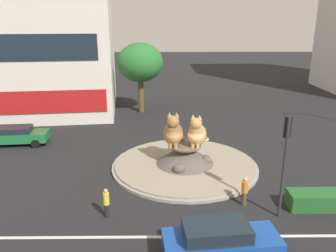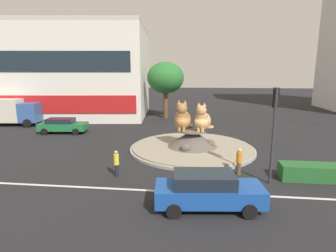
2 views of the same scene
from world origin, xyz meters
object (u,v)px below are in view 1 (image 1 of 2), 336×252
(cat_statue_tabby, at_px, (173,132))
(pedestrian_yellow_shirt, at_px, (106,202))
(traffic_light_mast, at_px, (286,148))
(broadleaf_tree_behind_island, at_px, (140,63))
(pedestrian_orange_shirt, at_px, (245,191))
(sedan_on_far_lane, at_px, (17,135))
(cat_statue_calico, at_px, (197,134))
(hatchback_near_shophouse, at_px, (220,241))

(cat_statue_tabby, relative_size, pedestrian_yellow_shirt, 1.51)
(traffic_light_mast, relative_size, broadleaf_tree_behind_island, 0.73)
(broadleaf_tree_behind_island, bearing_deg, pedestrian_orange_shirt, -70.61)
(cat_statue_tabby, xyz_separation_m, sedan_on_far_lane, (-12.11, 4.34, -1.66))
(cat_statue_tabby, height_order, pedestrian_yellow_shirt, cat_statue_tabby)
(cat_statue_tabby, height_order, sedan_on_far_lane, cat_statue_tabby)
(broadleaf_tree_behind_island, relative_size, pedestrian_yellow_shirt, 4.56)
(traffic_light_mast, xyz_separation_m, sedan_on_far_lane, (-17.31, 10.28, -2.84))
(cat_statue_calico, bearing_deg, pedestrian_yellow_shirt, -25.59)
(traffic_light_mast, bearing_deg, sedan_on_far_lane, 70.37)
(broadleaf_tree_behind_island, bearing_deg, hatchback_near_shophouse, -78.52)
(cat_statue_tabby, distance_m, sedan_on_far_lane, 12.97)
(cat_statue_calico, relative_size, traffic_light_mast, 0.42)
(cat_statue_tabby, xyz_separation_m, pedestrian_orange_shirt, (3.65, -4.95, -1.59))
(traffic_light_mast, relative_size, hatchback_near_shophouse, 1.06)
(pedestrian_orange_shirt, xyz_separation_m, sedan_on_far_lane, (-15.77, 9.29, -0.07))
(cat_statue_calico, distance_m, sedan_on_far_lane, 14.44)
(broadleaf_tree_behind_island, height_order, pedestrian_orange_shirt, broadleaf_tree_behind_island)
(hatchback_near_shophouse, bearing_deg, broadleaf_tree_behind_island, 95.47)
(cat_statue_tabby, distance_m, hatchback_near_shophouse, 9.48)
(pedestrian_yellow_shirt, bearing_deg, broadleaf_tree_behind_island, 20.46)
(traffic_light_mast, distance_m, hatchback_near_shophouse, 5.52)
(cat_statue_calico, xyz_separation_m, broadleaf_tree_behind_island, (-4.56, 14.10, 2.78))
(cat_statue_calico, distance_m, pedestrian_orange_shirt, 5.51)
(cat_statue_tabby, xyz_separation_m, pedestrian_yellow_shirt, (-3.45, -6.04, -1.60))
(traffic_light_mast, height_order, pedestrian_orange_shirt, traffic_light_mast)
(cat_statue_calico, relative_size, pedestrian_yellow_shirt, 1.39)
(cat_statue_tabby, bearing_deg, pedestrian_yellow_shirt, -27.23)
(sedan_on_far_lane, bearing_deg, pedestrian_orange_shirt, -35.83)
(pedestrian_orange_shirt, distance_m, sedan_on_far_lane, 18.30)
(traffic_light_mast, height_order, hatchback_near_shophouse, traffic_light_mast)
(cat_statue_tabby, bearing_deg, traffic_light_mast, 43.67)
(cat_statue_calico, relative_size, hatchback_near_shophouse, 0.44)
(pedestrian_orange_shirt, bearing_deg, broadleaf_tree_behind_island, 135.65)
(cat_statue_calico, bearing_deg, traffic_light_mast, 46.38)
(pedestrian_orange_shirt, height_order, hatchback_near_shophouse, hatchback_near_shophouse)
(cat_statue_tabby, distance_m, broadleaf_tree_behind_island, 14.59)
(traffic_light_mast, bearing_deg, cat_statue_tabby, 52.23)
(cat_statue_tabby, relative_size, traffic_light_mast, 0.46)
(cat_statue_calico, height_order, traffic_light_mast, traffic_light_mast)
(cat_statue_calico, bearing_deg, broadleaf_tree_behind_island, -147.64)
(traffic_light_mast, height_order, pedestrian_yellow_shirt, traffic_light_mast)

